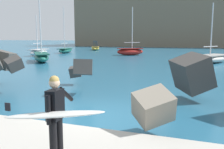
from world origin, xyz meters
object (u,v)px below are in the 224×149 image
Objects in this scene: boat_near_centre at (95,47)px; boat_near_right at (130,51)px; boat_near_left at (39,52)px; boat_mid_centre at (65,50)px; boat_far_left at (212,58)px; surfer_with_board at (54,114)px; boat_mid_left at (41,57)px.

boat_near_right is at bearing -48.25° from boat_near_centre.
boat_near_left reaches higher than boat_near_centre.
boat_mid_centre is 25.97m from boat_far_left.
boat_mid_centre is at bearing 119.90° from surfer_with_board.
boat_mid_centre is at bearing 171.47° from boat_near_right.
boat_near_right is (-7.47, 32.89, -0.66)m from surfer_with_board.
boat_far_left reaches higher than surfer_with_board.
surfer_with_board is 0.35× the size of boat_near_left.
boat_mid_left is at bearing 126.10° from surfer_with_board.
boat_near_left is 0.76× the size of boat_mid_centre.
surfer_with_board is at bearing -53.44° from boat_near_left.
boat_far_left is (22.80, -20.94, -0.10)m from boat_near_centre.
boat_mid_centre is (-20.00, 34.77, -0.78)m from surfer_with_board.
boat_mid_left reaches higher than surfer_with_board.
boat_near_left is 18.40m from boat_near_centre.
boat_near_centre is at bearing 84.03° from boat_mid_centre.
boat_near_right is 0.92× the size of boat_mid_centre.
boat_mid_centre reaches higher than boat_far_left.
boat_far_left is at bearing -22.79° from boat_mid_centre.
boat_far_left reaches higher than boat_near_left.
boat_mid_centre is (-12.53, 1.88, -0.12)m from boat_near_right.
boat_near_right is at bearing 102.79° from surfer_with_board.
boat_mid_left is (-14.36, 19.69, -0.70)m from surfer_with_board.
boat_far_left is at bearing -6.12° from boat_near_left.
boat_near_centre is (-18.86, 45.66, -0.67)m from surfer_with_board.
boat_near_left is at bearing -156.41° from boat_near_right.
boat_mid_centre is at bearing 110.50° from boat_mid_left.
boat_mid_left is 16.10m from boat_mid_centre.
boat_near_centre is 0.71× the size of boat_far_left.
boat_far_left is at bearing -42.56° from boat_near_centre.
boat_near_right reaches higher than boat_far_left.
boat_near_left is at bearing -91.98° from boat_mid_centre.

